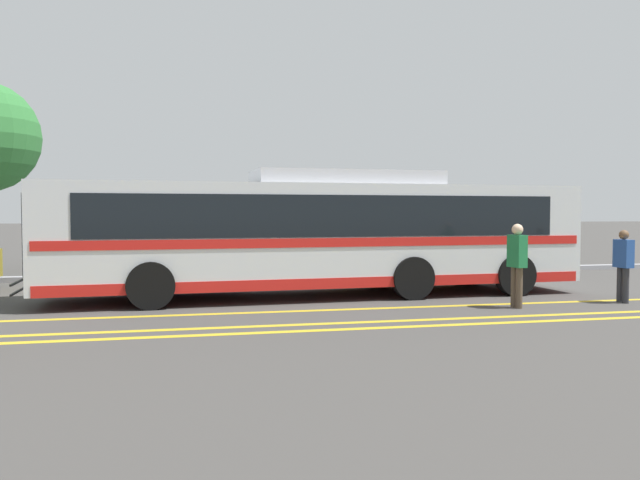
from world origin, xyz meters
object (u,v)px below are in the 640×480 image
at_px(parked_car_2, 385,256).
at_px(pedestrian_0, 517,260).
at_px(parked_car_1, 170,260).
at_px(transit_bus, 321,232).
at_px(pedestrian_2, 623,262).

distance_m(parked_car_2, pedestrian_0, 5.89).
height_order(parked_car_1, pedestrian_0, pedestrian_0).
bearing_deg(parked_car_1, pedestrian_0, -125.39).
bearing_deg(transit_bus, parked_car_2, -43.06).
relative_size(transit_bus, parked_car_2, 2.97).
xyz_separation_m(transit_bus, parked_car_1, (-3.61, 2.82, -0.81)).
height_order(transit_bus, pedestrian_2, transit_bus).
bearing_deg(parked_car_2, pedestrian_2, -145.23).
height_order(transit_bus, parked_car_2, transit_bus).
relative_size(parked_car_2, pedestrian_0, 2.48).
bearing_deg(parked_car_1, parked_car_2, -85.67).
xyz_separation_m(parked_car_2, pedestrian_0, (1.00, -5.80, 0.30)).
bearing_deg(parked_car_1, transit_bus, -125.91).
xyz_separation_m(pedestrian_0, pedestrian_2, (2.71, 0.17, -0.10)).
height_order(transit_bus, parked_car_1, transit_bus).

